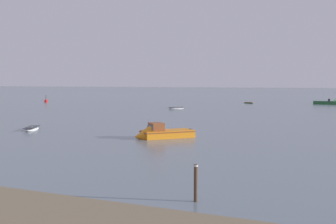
{
  "coord_description": "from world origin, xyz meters",
  "views": [
    {
      "loc": [
        38.31,
        -24.53,
        5.74
      ],
      "look_at": [
        11.14,
        39.03,
        0.63
      ],
      "focal_mm": 43.44,
      "sensor_mm": 36.0,
      "label": 1
    }
  ],
  "objects_px": {
    "mooring_post_left": "(196,184)",
    "motorboat_moored_2": "(330,103)",
    "rowboat_moored_0": "(249,103)",
    "motorboat_moored_0": "(159,135)",
    "rowboat_moored_1": "(176,108)",
    "channel_buoy": "(46,101)",
    "rowboat_moored_3": "(32,129)"
  },
  "relations": [
    {
      "from": "mooring_post_left",
      "to": "motorboat_moored_2",
      "type": "bearing_deg",
      "value": 87.81
    },
    {
      "from": "mooring_post_left",
      "to": "rowboat_moored_0",
      "type": "bearing_deg",
      "value": 100.35
    },
    {
      "from": "motorboat_moored_0",
      "to": "motorboat_moored_2",
      "type": "height_order",
      "value": "motorboat_moored_0"
    },
    {
      "from": "motorboat_moored_0",
      "to": "rowboat_moored_1",
      "type": "distance_m",
      "value": 45.09
    },
    {
      "from": "rowboat_moored_0",
      "to": "mooring_post_left",
      "type": "distance_m",
      "value": 92.36
    },
    {
      "from": "rowboat_moored_0",
      "to": "mooring_post_left",
      "type": "bearing_deg",
      "value": 123.68
    },
    {
      "from": "motorboat_moored_2",
      "to": "mooring_post_left",
      "type": "bearing_deg",
      "value": -90.78
    },
    {
      "from": "channel_buoy",
      "to": "mooring_post_left",
      "type": "distance_m",
      "value": 102.13
    },
    {
      "from": "rowboat_moored_0",
      "to": "rowboat_moored_1",
      "type": "distance_m",
      "value": 30.39
    },
    {
      "from": "rowboat_moored_1",
      "to": "motorboat_moored_2",
      "type": "bearing_deg",
      "value": -177.54
    },
    {
      "from": "motorboat_moored_2",
      "to": "rowboat_moored_3",
      "type": "height_order",
      "value": "motorboat_moored_2"
    },
    {
      "from": "motorboat_moored_0",
      "to": "motorboat_moored_2",
      "type": "bearing_deg",
      "value": -146.47
    },
    {
      "from": "rowboat_moored_3",
      "to": "mooring_post_left",
      "type": "height_order",
      "value": "mooring_post_left"
    },
    {
      "from": "rowboat_moored_0",
      "to": "channel_buoy",
      "type": "relative_size",
      "value": 1.31
    },
    {
      "from": "rowboat_moored_0",
      "to": "motorboat_moored_0",
      "type": "relative_size",
      "value": 0.5
    },
    {
      "from": "rowboat_moored_0",
      "to": "motorboat_moored_2",
      "type": "distance_m",
      "value": 20.42
    },
    {
      "from": "motorboat_moored_2",
      "to": "rowboat_moored_3",
      "type": "bearing_deg",
      "value": -111.39
    },
    {
      "from": "channel_buoy",
      "to": "motorboat_moored_0",
      "type": "bearing_deg",
      "value": -42.25
    },
    {
      "from": "motorboat_moored_0",
      "to": "rowboat_moored_0",
      "type": "bearing_deg",
      "value": -130.89
    },
    {
      "from": "rowboat_moored_1",
      "to": "motorboat_moored_2",
      "type": "height_order",
      "value": "motorboat_moored_2"
    },
    {
      "from": "rowboat_moored_0",
      "to": "motorboat_moored_0",
      "type": "bearing_deg",
      "value": 117.97
    },
    {
      "from": "channel_buoy",
      "to": "mooring_post_left",
      "type": "bearing_deg",
      "value": -46.28
    },
    {
      "from": "rowboat_moored_1",
      "to": "mooring_post_left",
      "type": "xyz_separation_m",
      "value": [
        26.01,
        -61.96,
        0.71
      ]
    },
    {
      "from": "motorboat_moored_2",
      "to": "channel_buoy",
      "type": "xyz_separation_m",
      "value": [
        -74.17,
        -20.11,
        0.14
      ]
    },
    {
      "from": "rowboat_moored_0",
      "to": "rowboat_moored_3",
      "type": "distance_m",
      "value": 71.91
    },
    {
      "from": "motorboat_moored_0",
      "to": "motorboat_moored_2",
      "type": "distance_m",
      "value": 75.79
    },
    {
      "from": "rowboat_moored_0",
      "to": "channel_buoy",
      "type": "bearing_deg",
      "value": 40.84
    },
    {
      "from": "motorboat_moored_0",
      "to": "rowboat_moored_1",
      "type": "height_order",
      "value": "motorboat_moored_0"
    },
    {
      "from": "mooring_post_left",
      "to": "rowboat_moored_1",
      "type": "bearing_deg",
      "value": 112.78
    },
    {
      "from": "motorboat_moored_2",
      "to": "rowboat_moored_0",
      "type": "bearing_deg",
      "value": -169.92
    },
    {
      "from": "motorboat_moored_2",
      "to": "mooring_post_left",
      "type": "relative_size",
      "value": 3.41
    },
    {
      "from": "motorboat_moored_2",
      "to": "mooring_post_left",
      "type": "height_order",
      "value": "mooring_post_left"
    }
  ]
}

